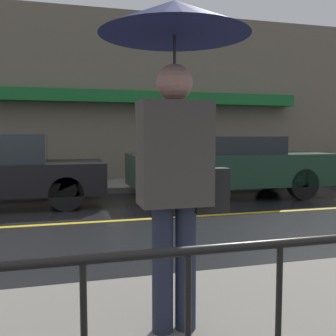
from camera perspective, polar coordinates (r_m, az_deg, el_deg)
sidewalk_far at (r=11.01m, az=-20.51°, el=-2.81°), size 28.00×2.14×0.15m
building_storefront at (r=12.16m, az=-20.35°, el=9.84°), size 28.00×0.85×5.21m
pedestrian at (r=2.61m, az=1.07°, el=12.02°), size 0.98×0.98×2.19m
car_dark_green at (r=9.42m, az=8.76°, el=0.44°), size 4.73×1.79×1.45m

